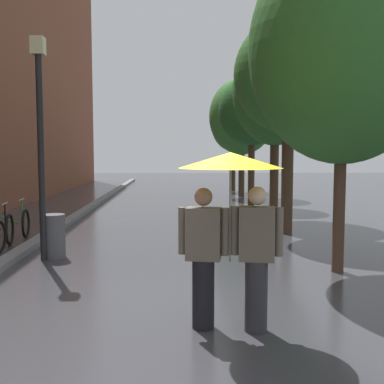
{
  "coord_description": "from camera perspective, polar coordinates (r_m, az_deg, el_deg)",
  "views": [
    {
      "loc": [
        -0.06,
        -5.66,
        2.06
      ],
      "look_at": [
        0.22,
        2.56,
        1.35
      ],
      "focal_mm": 43.27,
      "sensor_mm": 36.0,
      "label": 1
    }
  ],
  "objects": [
    {
      "name": "street_lamp_post",
      "position": [
        9.17,
        -18.19,
        7.11
      ],
      "size": [
        0.24,
        0.24,
        4.17
      ],
      "color": "black",
      "rests_on": "ground"
    },
    {
      "name": "street_tree_0",
      "position": [
        8.41,
        18.17,
        16.44
      ],
      "size": [
        3.15,
        3.15,
        5.7
      ],
      "color": "#473323",
      "rests_on": "ground"
    },
    {
      "name": "street_tree_1",
      "position": [
        11.99,
        11.87,
        13.84
      ],
      "size": [
        2.73,
        2.73,
        5.4
      ],
      "color": "#473323",
      "rests_on": "ground"
    },
    {
      "name": "couple_under_umbrella",
      "position": [
        5.3,
        4.73,
        -2.13
      ],
      "size": [
        1.19,
        1.19,
        2.06
      ],
      "color": "black",
      "rests_on": "ground"
    },
    {
      "name": "ground_plane",
      "position": [
        6.02,
        -1.32,
        -15.08
      ],
      "size": [
        80.0,
        80.0,
        0.0
      ],
      "primitive_type": "plane",
      "color": "#38383D"
    },
    {
      "name": "street_tree_2",
      "position": [
        14.68,
        10.24,
        11.99
      ],
      "size": [
        2.63,
        2.63,
        5.54
      ],
      "color": "#473323",
      "rests_on": "ground"
    },
    {
      "name": "kerb_strip",
      "position": [
        16.09,
        -13.21,
        -2.32
      ],
      "size": [
        0.3,
        36.0,
        0.12
      ],
      "primitive_type": "cube",
      "color": "slate",
      "rests_on": "ground"
    },
    {
      "name": "street_tree_4",
      "position": [
        21.53,
        6.18,
        9.23
      ],
      "size": [
        3.01,
        3.01,
        5.44
      ],
      "color": "#473323",
      "rests_on": "ground"
    },
    {
      "name": "parked_bicycle_3",
      "position": [
        11.93,
        -22.21,
        -3.55
      ],
      "size": [
        1.14,
        0.8,
        0.96
      ],
      "color": "black",
      "rests_on": "ground"
    },
    {
      "name": "street_tree_3",
      "position": [
        17.81,
        7.4,
        9.91
      ],
      "size": [
        2.52,
        2.52,
        4.96
      ],
      "color": "#473323",
      "rests_on": "ground"
    },
    {
      "name": "street_tree_5",
      "position": [
        24.64,
        5.18,
        7.95
      ],
      "size": [
        2.3,
        2.3,
        4.65
      ],
      "color": "#473323",
      "rests_on": "ground"
    },
    {
      "name": "litter_bin",
      "position": [
        9.47,
        -16.66,
        -5.21
      ],
      "size": [
        0.44,
        0.44,
        0.85
      ],
      "primitive_type": "cylinder",
      "color": "#4C4C51",
      "rests_on": "ground"
    }
  ]
}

